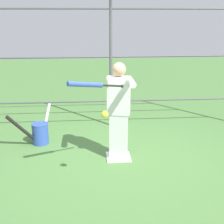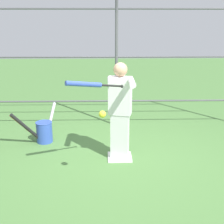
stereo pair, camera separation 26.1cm
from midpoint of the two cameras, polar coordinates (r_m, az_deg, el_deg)
name	(u,v)px [view 2 (the right image)]	position (r m, az deg, el deg)	size (l,w,h in m)	color
ground_plane	(120,158)	(5.35, 2.83, -8.33)	(24.00, 24.00, 0.00)	#4C7A3D
home_plate	(120,157)	(5.34, 2.84, -8.24)	(0.40, 0.40, 0.02)	white
fence_backstop	(116,57)	(6.46, 2.00, 10.04)	(5.41, 0.06, 2.97)	#4C4C51
batter	(120,109)	(5.01, 3.00, 0.59)	(0.41, 0.61, 1.61)	silver
baseball_bat_swinging	(89,84)	(4.21, -2.48, 5.04)	(0.79, 0.47, 0.20)	black
softball_in_flight	(102,114)	(4.07, 0.06, -0.42)	(0.10, 0.10, 0.10)	yellow
bat_bucket	(43,131)	(5.98, -11.37, -3.38)	(0.72, 0.91, 0.67)	#3351B2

